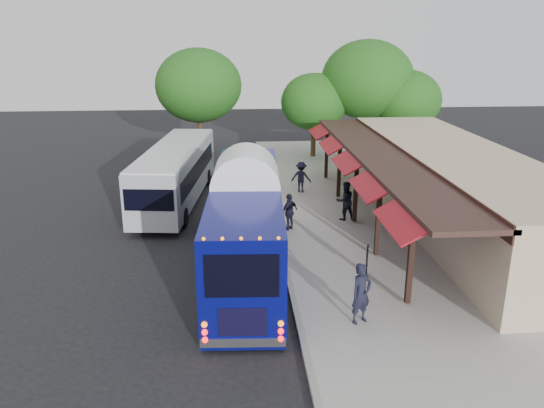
# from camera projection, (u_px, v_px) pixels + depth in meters

# --- Properties ---
(ground) EXTENTS (90.00, 90.00, 0.00)m
(ground) POSITION_uv_depth(u_px,v_px,m) (283.00, 262.00, 21.25)
(ground) COLOR black
(ground) RESTS_ON ground
(sidewalk) EXTENTS (10.00, 40.00, 0.15)m
(sidewalk) POSITION_uv_depth(u_px,v_px,m) (379.00, 223.00, 25.37)
(sidewalk) COLOR #9E9B93
(sidewalk) RESTS_ON ground
(curb) EXTENTS (0.20, 40.00, 0.16)m
(curb) POSITION_uv_depth(u_px,v_px,m) (276.00, 226.00, 25.02)
(curb) COLOR gray
(curb) RESTS_ON ground
(station_shelter) EXTENTS (8.15, 20.00, 3.60)m
(station_shelter) POSITION_uv_depth(u_px,v_px,m) (452.00, 186.00, 25.06)
(station_shelter) COLOR tan
(station_shelter) RESTS_ON ground
(coach_bus) EXTENTS (3.05, 11.90, 3.77)m
(coach_bus) POSITION_uv_depth(u_px,v_px,m) (247.00, 220.00, 20.06)
(coach_bus) COLOR #080B63
(coach_bus) RESTS_ON ground
(city_bus) EXTENTS (3.65, 11.47, 3.03)m
(city_bus) POSITION_uv_depth(u_px,v_px,m) (176.00, 172.00, 28.37)
(city_bus) COLOR #95989D
(city_bus) RESTS_ON ground
(ped_a) EXTENTS (0.85, 0.75, 1.96)m
(ped_a) POSITION_uv_depth(u_px,v_px,m) (361.00, 294.00, 16.29)
(ped_a) COLOR black
(ped_a) RESTS_ON sidewalk
(ped_b) EXTENTS (1.06, 0.91, 1.89)m
(ped_b) POSITION_uv_depth(u_px,v_px,m) (345.00, 201.00, 25.40)
(ped_b) COLOR black
(ped_b) RESTS_ON sidewalk
(ped_c) EXTENTS (1.02, 0.98, 1.71)m
(ped_c) POSITION_uv_depth(u_px,v_px,m) (290.00, 212.00, 24.12)
(ped_c) COLOR black
(ped_c) RESTS_ON sidewalk
(ped_d) EXTENTS (1.27, 0.95, 1.74)m
(ped_d) POSITION_uv_depth(u_px,v_px,m) (301.00, 177.00, 29.88)
(ped_d) COLOR black
(ped_d) RESTS_ON sidewalk
(sign_board) EXTENTS (0.20, 0.50, 1.13)m
(sign_board) POSITION_uv_depth(u_px,v_px,m) (367.00, 256.00, 19.56)
(sign_board) COLOR black
(sign_board) RESTS_ON sidewalk
(tree_left) EXTENTS (4.77, 4.77, 6.11)m
(tree_left) POSITION_uv_depth(u_px,v_px,m) (314.00, 102.00, 37.75)
(tree_left) COLOR #382314
(tree_left) RESTS_ON ground
(tree_mid) EXTENTS (6.55, 6.55, 8.38)m
(tree_mid) POSITION_uv_depth(u_px,v_px,m) (367.00, 80.00, 37.66)
(tree_mid) COLOR #382314
(tree_mid) RESTS_ON ground
(tree_right) EXTENTS (4.96, 4.96, 6.35)m
(tree_right) POSITION_uv_depth(u_px,v_px,m) (406.00, 100.00, 37.38)
(tree_right) COLOR #382314
(tree_right) RESTS_ON ground
(tree_far) EXTENTS (6.11, 6.11, 7.82)m
(tree_far) POSITION_uv_depth(u_px,v_px,m) (198.00, 85.00, 37.46)
(tree_far) COLOR #382314
(tree_far) RESTS_ON ground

